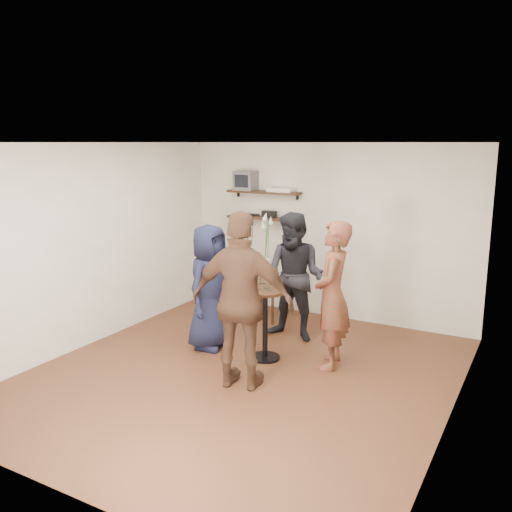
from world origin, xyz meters
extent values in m
cube|color=#4D2718|center=(0.00, 0.00, -0.02)|extent=(4.50, 5.00, 0.04)
cube|color=white|center=(0.00, 0.00, 2.62)|extent=(4.50, 5.00, 0.04)
cube|color=silver|center=(0.00, 2.52, 1.30)|extent=(4.50, 0.04, 2.60)
cube|color=silver|center=(0.00, -2.52, 1.30)|extent=(4.50, 0.04, 2.60)
cube|color=silver|center=(-2.27, 0.00, 1.30)|extent=(0.04, 5.00, 2.60)
cube|color=silver|center=(2.27, 0.00, 1.30)|extent=(0.04, 5.00, 2.60)
cube|color=black|center=(-1.00, 2.38, 1.85)|extent=(1.20, 0.25, 0.04)
cube|color=black|center=(-1.00, 2.38, 1.45)|extent=(1.20, 0.25, 0.04)
cube|color=#59595B|center=(-1.31, 2.38, 2.02)|extent=(0.32, 0.30, 0.30)
cube|color=silver|center=(-0.69, 2.38, 1.90)|extent=(0.40, 0.24, 0.06)
cube|color=black|center=(-0.91, 2.38, 1.52)|extent=(0.22, 0.10, 0.10)
cube|color=black|center=(-1.26, 2.42, 1.48)|extent=(0.30, 0.05, 0.03)
cube|color=black|center=(-0.70, 1.91, 0.60)|extent=(0.58, 0.58, 0.04)
cylinder|color=black|center=(-0.91, 1.71, 0.29)|extent=(0.04, 0.04, 0.58)
cylinder|color=black|center=(-0.49, 1.71, 0.29)|extent=(0.04, 0.04, 0.58)
cylinder|color=black|center=(-0.91, 2.12, 0.29)|extent=(0.04, 0.04, 0.58)
cylinder|color=black|center=(-0.49, 2.12, 0.29)|extent=(0.04, 0.04, 0.58)
cylinder|color=white|center=(-0.70, 1.91, 0.78)|extent=(0.14, 0.14, 0.31)
cylinder|color=#2A7020|center=(-0.72, 1.91, 1.09)|extent=(0.01, 0.07, 0.57)
cone|color=white|center=(-0.76, 1.91, 1.44)|extent=(0.07, 0.09, 0.12)
cylinder|color=#2A7020|center=(-0.68, 1.92, 1.12)|extent=(0.03, 0.06, 0.63)
cone|color=white|center=(-0.65, 1.94, 1.50)|extent=(0.11, 0.13, 0.13)
cylinder|color=#2A7020|center=(-0.70, 1.90, 1.15)|extent=(0.10, 0.09, 0.68)
cone|color=white|center=(-0.70, 1.87, 1.56)|extent=(0.13, 0.13, 0.13)
cylinder|color=black|center=(0.01, 0.54, 0.86)|extent=(0.48, 0.48, 0.04)
cylinder|color=black|center=(0.01, 0.54, 0.43)|extent=(0.06, 0.06, 0.81)
cylinder|color=black|center=(0.01, 0.54, 0.01)|extent=(0.37, 0.37, 0.03)
cylinder|color=silver|center=(-0.07, 0.50, 0.88)|extent=(0.06, 0.06, 0.00)
cylinder|color=silver|center=(-0.07, 0.50, 0.92)|extent=(0.01, 0.01, 0.09)
cylinder|color=silver|center=(-0.07, 0.50, 1.02)|extent=(0.07, 0.07, 0.11)
cylinder|color=#E6C05E|center=(-0.07, 0.50, 1.00)|extent=(0.06, 0.06, 0.06)
cylinder|color=silver|center=(0.07, 0.52, 0.88)|extent=(0.06, 0.06, 0.00)
cylinder|color=silver|center=(0.07, 0.52, 0.92)|extent=(0.01, 0.01, 0.08)
cylinder|color=silver|center=(0.07, 0.52, 1.01)|extent=(0.06, 0.06, 0.10)
cylinder|color=#E6C05E|center=(0.07, 0.52, 0.99)|extent=(0.06, 0.06, 0.06)
cylinder|color=silver|center=(-0.01, 0.60, 0.88)|extent=(0.06, 0.06, 0.00)
cylinder|color=silver|center=(-0.01, 0.60, 0.93)|extent=(0.01, 0.01, 0.10)
cylinder|color=silver|center=(-0.01, 0.60, 1.03)|extent=(0.07, 0.07, 0.12)
cylinder|color=#E6C05E|center=(-0.01, 0.60, 1.01)|extent=(0.07, 0.07, 0.06)
cylinder|color=silver|center=(0.04, 0.54, 0.88)|extent=(0.06, 0.06, 0.00)
cylinder|color=silver|center=(0.04, 0.54, 0.92)|extent=(0.01, 0.01, 0.09)
cylinder|color=silver|center=(0.04, 0.54, 1.02)|extent=(0.07, 0.07, 0.11)
cylinder|color=#E6C05E|center=(0.04, 0.54, 1.00)|extent=(0.06, 0.06, 0.06)
imported|color=#B21427|center=(0.79, 0.73, 0.87)|extent=(0.55, 0.71, 1.74)
imported|color=black|center=(0.02, 1.35, 0.86)|extent=(0.84, 0.66, 1.71)
imported|color=black|center=(-0.80, 0.55, 0.80)|extent=(0.52, 0.79, 1.61)
imported|color=#4A2F20|center=(0.15, -0.25, 0.96)|extent=(1.19, 0.66, 1.91)
camera|label=1|loc=(2.94, -4.97, 2.60)|focal=38.00mm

